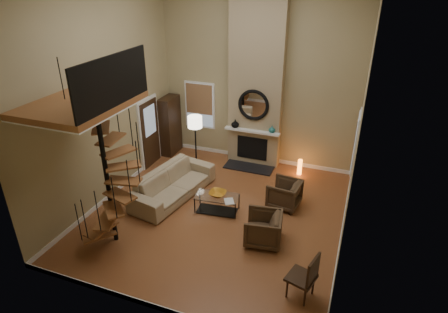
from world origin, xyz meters
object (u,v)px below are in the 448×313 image
at_px(sofa, 173,183).
at_px(armchair_far, 266,229).
at_px(floor_lamp, 195,126).
at_px(armchair_near, 287,194).
at_px(hutch, 170,125).
at_px(coffee_table, 217,202).
at_px(accent_lamp, 300,167).
at_px(side_chair, 306,276).

bearing_deg(sofa, armchair_far, -98.72).
bearing_deg(sofa, floor_lamp, 12.72).
relative_size(sofa, armchair_near, 3.33).
xyz_separation_m(sofa, floor_lamp, (-0.06, 1.63, 1.02)).
bearing_deg(hutch, sofa, -61.19).
bearing_deg(armchair_near, coffee_table, -54.80).
relative_size(sofa, armchair_far, 3.22).
bearing_deg(armchair_near, sofa, -72.05).
distance_m(hutch, accent_lamp, 4.36).
bearing_deg(side_chair, armchair_near, 108.46).
xyz_separation_m(coffee_table, side_chair, (2.56, -2.06, 0.24)).
distance_m(sofa, floor_lamp, 1.92).
distance_m(sofa, side_chair, 4.57).
height_order(accent_lamp, side_chair, side_chair).
relative_size(floor_lamp, side_chair, 1.72).
distance_m(armchair_near, floor_lamp, 3.36).
distance_m(accent_lamp, side_chair, 4.83).
bearing_deg(side_chair, sofa, 149.38).
distance_m(floor_lamp, side_chair, 5.69).
distance_m(coffee_table, accent_lamp, 3.11).
height_order(hutch, sofa, hutch).
relative_size(armchair_far, floor_lamp, 0.47).
distance_m(armchair_near, armchair_far, 1.59).
height_order(armchair_far, coffee_table, armchair_far).
distance_m(armchair_far, side_chair, 1.73).
height_order(sofa, side_chair, side_chair).
relative_size(sofa, coffee_table, 2.27).
height_order(sofa, coffee_table, sofa).
bearing_deg(accent_lamp, hutch, 179.36).
bearing_deg(accent_lamp, armchair_near, -89.95).
relative_size(sofa, floor_lamp, 1.50).
relative_size(armchair_near, armchair_far, 0.97).
relative_size(hutch, sofa, 0.73).
height_order(coffee_table, floor_lamp, floor_lamp).
relative_size(accent_lamp, side_chair, 0.47).
height_order(floor_lamp, side_chair, floor_lamp).
bearing_deg(armchair_far, armchair_near, 166.86).
xyz_separation_m(armchair_near, armchair_far, (-0.12, -1.59, 0.00)).
xyz_separation_m(armchair_far, side_chair, (1.09, -1.33, 0.17)).
xyz_separation_m(hutch, armchair_far, (4.19, -3.45, -0.60)).
distance_m(sofa, armchair_far, 3.02).
distance_m(sofa, coffee_table, 1.40).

